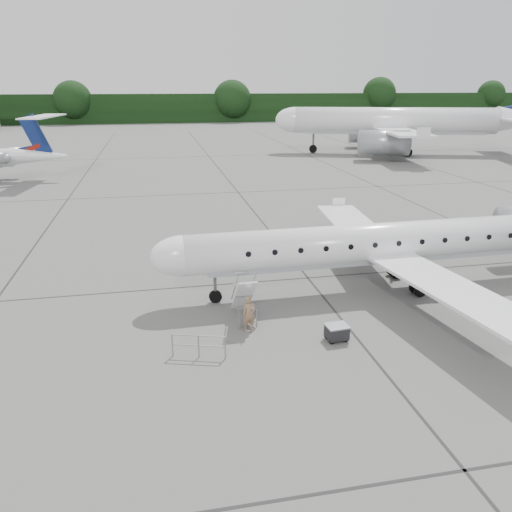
{
  "coord_description": "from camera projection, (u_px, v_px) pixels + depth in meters",
  "views": [
    {
      "loc": [
        -12.74,
        -21.33,
        10.69
      ],
      "look_at": [
        -7.95,
        2.45,
        2.3
      ],
      "focal_mm": 35.0,
      "sensor_mm": 36.0,
      "label": 1
    }
  ],
  "objects": [
    {
      "name": "ground",
      "position": [
        417.0,
        303.0,
        25.64
      ],
      "size": [
        320.0,
        320.0,
        0.0
      ],
      "primitive_type": "plane",
      "color": "#61615E",
      "rests_on": "ground"
    },
    {
      "name": "treeline",
      "position": [
        196.0,
        108.0,
        144.76
      ],
      "size": [
        260.0,
        4.0,
        8.0
      ],
      "primitive_type": "cube",
      "color": "black",
      "rests_on": "ground"
    },
    {
      "name": "main_regional_jet",
      "position": [
        394.0,
        223.0,
        26.54
      ],
      "size": [
        29.12,
        21.22,
        7.37
      ],
      "primitive_type": null,
      "rotation": [
        0.0,
        0.0,
        0.02
      ],
      "color": "white",
      "rests_on": "ground"
    },
    {
      "name": "airstair",
      "position": [
        244.0,
        297.0,
        23.6
      ],
      "size": [
        0.89,
        2.23,
        2.31
      ],
      "primitive_type": null,
      "rotation": [
        0.0,
        0.0,
        0.02
      ],
      "color": "white",
      "rests_on": "ground"
    },
    {
      "name": "passenger",
      "position": [
        249.0,
        314.0,
        22.54
      ],
      "size": [
        0.67,
        0.49,
        1.69
      ],
      "primitive_type": "imported",
      "rotation": [
        0.0,
        0.0,
        0.14
      ],
      "color": "#856448",
      "rests_on": "ground"
    },
    {
      "name": "safety_railing",
      "position": [
        199.0,
        347.0,
        20.43
      ],
      "size": [
        2.13,
        0.72,
        1.0
      ],
      "primitive_type": null,
      "rotation": [
        0.0,
        0.0,
        -0.3
      ],
      "color": "gray",
      "rests_on": "ground"
    },
    {
      "name": "baggage_cart",
      "position": [
        337.0,
        332.0,
        21.84
      ],
      "size": [
        0.97,
        0.81,
        0.79
      ],
      "primitive_type": null,
      "rotation": [
        0.0,
        0.0,
        0.09
      ],
      "color": "black",
      "rests_on": "ground"
    },
    {
      "name": "bg_narrowbody",
      "position": [
        395.0,
        107.0,
        78.17
      ],
      "size": [
        46.59,
        39.05,
        14.37
      ],
      "primitive_type": null,
      "rotation": [
        0.0,
        0.0,
        -0.29
      ],
      "color": "white",
      "rests_on": "ground"
    }
  ]
}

